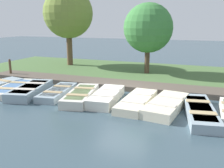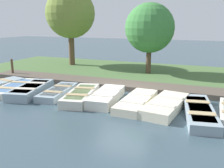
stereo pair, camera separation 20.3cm
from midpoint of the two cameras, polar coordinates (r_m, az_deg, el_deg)
ground_plane at (r=11.98m, az=3.14°, el=-2.66°), size 80.00×80.00×0.00m
shore_bank at (r=16.64m, az=8.68°, el=2.26°), size 8.00×24.00×0.18m
dock_walkway at (r=13.30m, az=5.18°, el=-0.43°), size 1.53×17.68×0.26m
rowboat_1 at (r=13.70m, az=-21.13°, el=-0.78°), size 3.40×1.65×0.33m
rowboat_2 at (r=12.78m, az=-17.59°, el=-1.23°), size 3.25×1.79×0.44m
rowboat_3 at (r=12.29m, az=-11.74°, el=-1.74°), size 3.01×1.37×0.33m
rowboat_4 at (r=11.37m, az=-6.61°, el=-2.57°), size 3.18×1.61×0.42m
rowboat_5 at (r=11.07m, az=-0.78°, el=-2.87°), size 2.92×1.28×0.44m
rowboat_6 at (r=10.63m, az=6.21°, el=-3.95°), size 3.21×1.12×0.35m
rowboat_7 at (r=10.29m, az=12.75°, el=-4.70°), size 3.25×1.55×0.39m
rowboat_8 at (r=9.94m, az=19.87°, el=-5.94°), size 3.66×1.58×0.37m
mooring_post_near at (r=17.09m, az=-21.52°, el=3.47°), size 0.15×0.15×1.18m
park_tree_far_left at (r=19.57m, az=-9.21°, el=15.59°), size 3.70×3.70×5.91m
park_tree_left at (r=16.19m, az=8.96°, el=12.50°), size 3.11×3.11×4.62m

